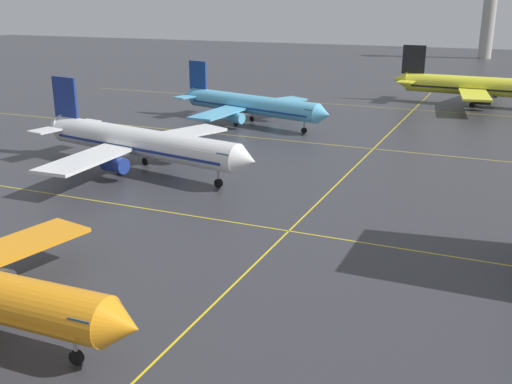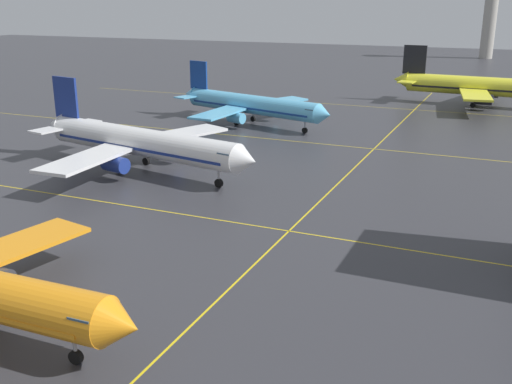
{
  "view_description": "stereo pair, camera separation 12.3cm",
  "coord_description": "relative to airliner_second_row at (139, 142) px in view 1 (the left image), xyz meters",
  "views": [
    {
      "loc": [
        19.84,
        -17.39,
        23.01
      ],
      "look_at": [
        -2.02,
        33.1,
        5.2
      ],
      "focal_mm": 41.87,
      "sensor_mm": 36.0,
      "label": 1
    },
    {
      "loc": [
        19.96,
        -17.34,
        23.01
      ],
      "look_at": [
        -2.02,
        33.1,
        5.2
      ],
      "focal_mm": 41.87,
      "sensor_mm": 36.0,
      "label": 2
    }
  ],
  "objects": [
    {
      "name": "airliner_second_row",
      "position": [
        0.0,
        0.0,
        0.0
      ],
      "size": [
        38.7,
        32.94,
        12.07
      ],
      "color": "white",
      "rests_on": "ground"
    },
    {
      "name": "airliner_third_row",
      "position": [
        0.77,
        36.14,
        -0.31
      ],
      "size": [
        35.36,
        30.16,
        11.17
      ],
      "color": "#5BB7E5",
      "rests_on": "ground"
    },
    {
      "name": "airliner_far_left_stand",
      "position": [
        40.46,
        75.47,
        0.3
      ],
      "size": [
        41.61,
        35.83,
        12.94
      ],
      "color": "yellow",
      "rests_on": "ground"
    },
    {
      "name": "taxiway_markings",
      "position": [
        27.22,
        6.33,
        -4.12
      ],
      "size": [
        168.67,
        171.95,
        0.01
      ],
      "color": "yellow",
      "rests_on": "ground"
    }
  ]
}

